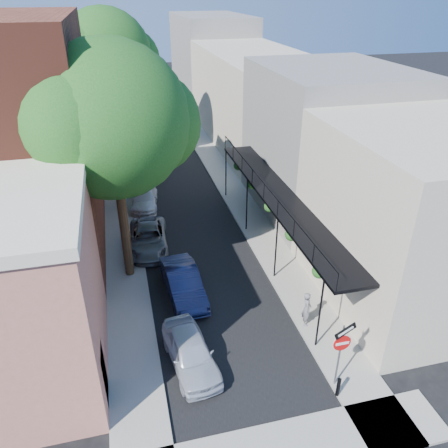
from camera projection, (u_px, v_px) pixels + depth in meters
ground at (262, 427)px, 14.72m from camera, size 160.00×160.00×0.00m
road_surface at (159, 147)px, 40.24m from camera, size 6.00×64.00×0.01m
sidewalk_left at (115, 149)px, 39.36m from camera, size 2.00×64.00×0.12m
sidewalk_right at (202, 143)px, 41.06m from camera, size 2.00×64.00×0.12m
buildings_left at (40, 101)px, 34.84m from camera, size 10.10×59.10×12.00m
buildings_right at (256, 94)px, 39.58m from camera, size 9.80×55.00×10.00m
sign_post at (342, 345)px, 15.24m from camera, size 0.89×0.17×2.99m
bollard at (338, 387)px, 15.53m from camera, size 0.14×0.14×0.80m
oak_near at (121, 122)px, 18.94m from camera, size 7.48×6.80×11.42m
oak_mid at (117, 100)px, 26.11m from camera, size 6.60×6.00×10.20m
oak_far at (112, 57)px, 33.23m from camera, size 7.70×7.00×11.90m
parked_car_a at (190, 352)px, 16.82m from camera, size 2.05×4.07×1.33m
parked_car_b at (183, 283)px, 20.63m from camera, size 1.79×4.38×1.41m
parked_car_c at (148, 238)px, 24.42m from camera, size 2.48×4.71×1.26m
parked_car_d at (145, 198)px, 29.16m from camera, size 2.16×4.25×1.18m
parked_car_e at (137, 174)px, 32.71m from camera, size 1.63×3.87×1.31m
parked_car_f at (140, 157)px, 36.22m from camera, size 1.66×3.60×1.14m
pedestrian at (307, 309)px, 18.66m from camera, size 0.53×0.67×1.62m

